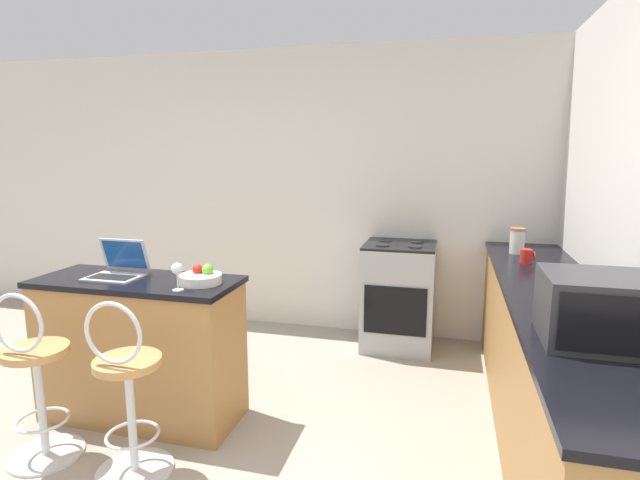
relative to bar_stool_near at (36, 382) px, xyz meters
name	(u,v)px	position (x,y,z in m)	size (l,w,h in m)	color
wall_back	(292,192)	(0.68, 2.45, 0.85)	(12.00, 0.06, 2.60)	silver
breakfast_bar	(141,349)	(0.28, 0.54, 0.01)	(1.27, 0.52, 0.91)	#9E703D
counter_right	(553,370)	(2.74, 0.85, 0.01)	(0.59, 3.16, 0.91)	#9E703D
bar_stool_near	(36,382)	(0.00, 0.00, 0.00)	(0.40, 0.40, 0.97)	silver
bar_stool_far	(128,395)	(0.57, 0.00, 0.00)	(0.40, 0.40, 0.97)	silver
laptop	(119,267)	(0.14, 0.57, 0.52)	(0.32, 0.28, 0.23)	#B7BABF
microwave	(604,310)	(2.75, 0.12, 0.60)	(0.47, 0.40, 0.28)	#2D2D30
stove_range	(399,296)	(1.74, 2.12, 0.01)	(0.59, 0.57, 0.92)	#9EA3A8
mug_blue	(552,299)	(2.64, 0.56, 0.51)	(0.10, 0.08, 0.10)	#2D51AD
wine_glass_tall	(177,270)	(0.67, 0.37, 0.58)	(0.07, 0.07, 0.16)	silver
mug_red	(527,256)	(2.66, 1.60, 0.51)	(0.10, 0.08, 0.10)	red
mug_white	(579,285)	(2.83, 0.87, 0.51)	(0.10, 0.08, 0.10)	white
storage_jar	(517,241)	(2.64, 1.94, 0.56)	(0.12, 0.12, 0.20)	silver
fruit_bowl	(201,277)	(0.72, 0.55, 0.50)	(0.25, 0.25, 0.11)	silver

